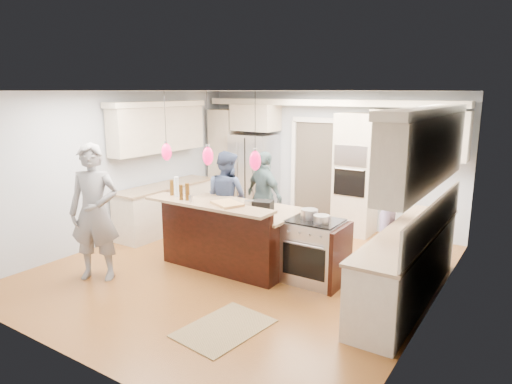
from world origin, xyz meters
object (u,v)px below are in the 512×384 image
(kitchen_island, at_px, (233,234))
(person_far_left, at_px, (227,198))
(refrigerator, at_px, (254,176))
(person_bar_end, at_px, (94,213))
(island_range, at_px, (316,251))

(kitchen_island, bearing_deg, person_far_left, 132.19)
(refrigerator, distance_m, person_far_left, 1.89)
(kitchen_island, distance_m, person_bar_end, 2.10)
(person_bar_end, bearing_deg, person_far_left, 45.97)
(refrigerator, distance_m, island_range, 3.71)
(kitchen_island, xyz_separation_m, person_far_left, (-0.71, 0.78, 0.35))
(person_far_left, bearing_deg, island_range, 168.71)
(refrigerator, bearing_deg, person_bar_end, -90.36)
(refrigerator, height_order, person_bar_end, person_bar_end)
(refrigerator, relative_size, person_bar_end, 0.90)
(refrigerator, xyz_separation_m, person_bar_end, (-0.03, -4.12, 0.10))
(refrigerator, bearing_deg, kitchen_island, -63.11)
(person_far_left, bearing_deg, kitchen_island, 139.26)
(island_range, xyz_separation_m, person_bar_end, (-2.74, -1.62, 0.54))
(refrigerator, height_order, island_range, refrigerator)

